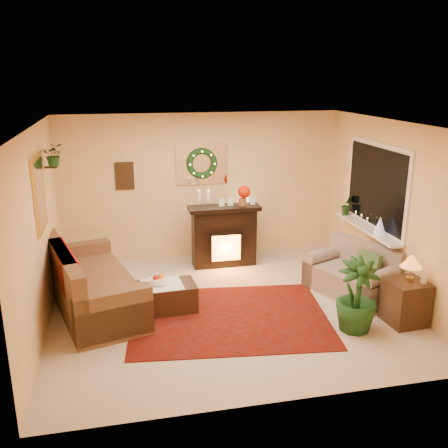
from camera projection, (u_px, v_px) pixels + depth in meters
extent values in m
plane|color=beige|center=(229.00, 307.00, 7.23)|extent=(5.00, 5.00, 0.00)
plane|color=white|center=(230.00, 125.00, 6.48)|extent=(5.00, 5.00, 0.00)
plane|color=#EFD88C|center=(202.00, 186.00, 8.96)|extent=(5.00, 5.00, 0.00)
plane|color=#EFD88C|center=(281.00, 286.00, 4.75)|extent=(5.00, 5.00, 0.00)
plane|color=#EFD88C|center=(38.00, 232.00, 6.35)|extent=(4.50, 4.50, 0.00)
plane|color=#EFD88C|center=(394.00, 211.00, 7.36)|extent=(4.50, 4.50, 0.00)
cube|color=#441018|center=(229.00, 317.00, 6.90)|extent=(2.90, 2.31, 0.01)
cube|color=brown|center=(94.00, 281.00, 7.05)|extent=(1.53, 2.40, 0.96)
cube|color=red|center=(89.00, 276.00, 7.17)|extent=(0.73, 1.18, 0.02)
cube|color=black|center=(224.00, 235.00, 8.68)|extent=(1.09, 0.35, 1.00)
sphere|color=red|center=(244.00, 192.00, 8.53)|extent=(0.21, 0.21, 0.21)
cylinder|color=white|center=(199.00, 196.00, 8.40)|extent=(0.06, 0.06, 0.18)
cylinder|color=beige|center=(208.00, 196.00, 8.41)|extent=(0.06, 0.06, 0.18)
cube|color=white|center=(202.00, 164.00, 8.83)|extent=(0.92, 0.02, 0.72)
torus|color=#194719|center=(202.00, 164.00, 8.78)|extent=(0.55, 0.11, 0.55)
cube|color=#381E11|center=(125.00, 176.00, 8.60)|extent=(0.32, 0.03, 0.48)
cube|color=gold|center=(39.00, 193.00, 6.51)|extent=(0.03, 0.84, 1.00)
imported|color=#194719|center=(55.00, 166.00, 7.17)|extent=(0.33, 0.28, 0.36)
cube|color=#7D6D57|center=(352.00, 268.00, 7.55)|extent=(1.25, 1.53, 0.77)
cube|color=white|center=(376.00, 186.00, 7.80)|extent=(0.03, 1.86, 1.36)
cube|color=black|center=(375.00, 186.00, 7.80)|extent=(0.02, 1.70, 1.22)
cube|color=white|center=(367.00, 228.00, 7.98)|extent=(0.22, 1.86, 0.04)
cone|color=silver|center=(380.00, 226.00, 7.52)|extent=(0.19, 0.19, 0.28)
imported|color=#1B5818|center=(347.00, 204.00, 8.61)|extent=(0.25, 0.20, 0.46)
cylinder|color=black|center=(243.00, 240.00, 9.11)|extent=(0.65, 0.65, 0.68)
cone|color=#ECD681|center=(243.00, 211.00, 8.95)|extent=(0.29, 0.29, 0.45)
cube|color=#3E201A|center=(405.00, 304.00, 6.70)|extent=(0.52, 0.52, 0.60)
cone|color=orange|center=(410.00, 271.00, 6.57)|extent=(0.28, 0.28, 0.41)
cube|color=#45281E|center=(162.00, 297.00, 7.06)|extent=(0.97, 0.57, 0.39)
cylinder|color=white|center=(159.00, 281.00, 7.01)|extent=(0.26, 0.26, 0.06)
imported|color=#296120|center=(356.00, 298.00, 6.46)|extent=(1.70, 1.70, 2.93)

